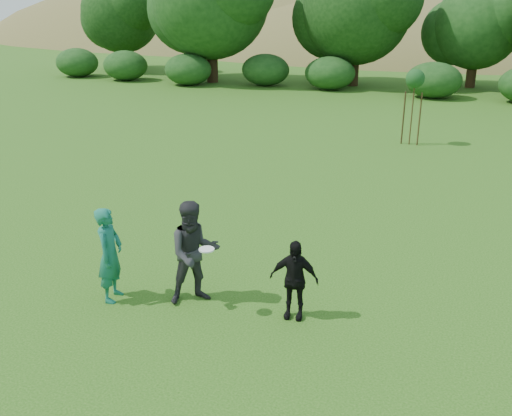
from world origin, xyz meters
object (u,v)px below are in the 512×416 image
Objects in this scene: player_teal at (110,255)px; sapling at (415,81)px; player_grey at (194,253)px; player_black at (294,279)px.

sapling reaches higher than player_teal.
player_teal is 0.92× the size of player_grey.
player_grey is at bearing 175.83° from player_black.
player_teal is 1.56m from player_grey.
player_teal is at bearing -177.44° from player_black.
player_teal is 0.64× the size of sapling.
player_grey reaches higher than player_teal.
player_black is 13.76m from sapling.
player_black is at bearing -91.31° from player_teal.
sapling is (3.39, 14.33, 1.51)m from player_teal.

